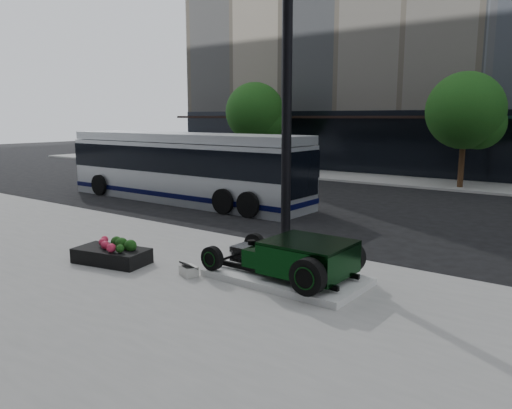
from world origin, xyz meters
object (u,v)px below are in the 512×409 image
Objects in this scene: hot_rod at (300,257)px; transit_bus at (184,167)px; lamppost at (287,100)px; flower_planter at (112,254)px.

hot_rod is 12.14m from transit_bus.
flower_planter is at bearing -126.06° from lamppost.
flower_planter is (-4.45, -1.46, -0.36)m from hot_rod.
lamppost is at bearing 53.94° from flower_planter.
lamppost is at bearing -28.46° from transit_bus.
hot_rod is at bearing -50.32° from lamppost.
hot_rod is 1.65× the size of flower_planter.
hot_rod is 4.39m from lamppost.
hot_rod is at bearing -33.43° from transit_bus.
transit_bus is (-8.31, 4.50, -2.57)m from lamppost.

